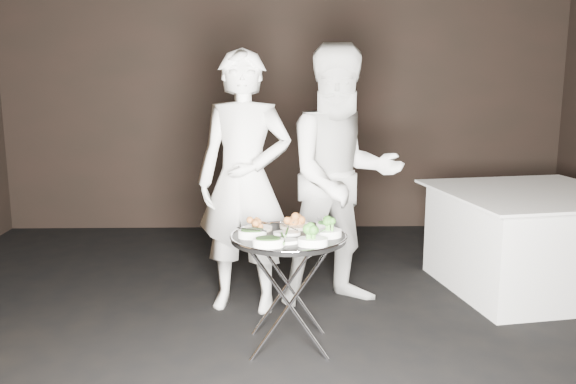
{
  "coord_description": "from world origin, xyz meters",
  "views": [
    {
      "loc": [
        -0.12,
        -3.07,
        1.66
      ],
      "look_at": [
        -0.03,
        0.62,
        0.95
      ],
      "focal_mm": 38.0,
      "sensor_mm": 36.0,
      "label": 1
    }
  ],
  "objects_px": {
    "serving_tray": "(289,237)",
    "dining_table": "(531,241)",
    "tray_stand": "(289,287)",
    "waiter_right": "(342,177)",
    "waiter_left": "(244,182)"
  },
  "relations": [
    {
      "from": "tray_stand",
      "to": "waiter_right",
      "type": "distance_m",
      "value": 1.01
    },
    {
      "from": "serving_tray",
      "to": "waiter_right",
      "type": "relative_size",
      "value": 0.38
    },
    {
      "from": "waiter_left",
      "to": "dining_table",
      "type": "distance_m",
      "value": 2.29
    },
    {
      "from": "waiter_right",
      "to": "waiter_left",
      "type": "bearing_deg",
      "value": 171.04
    },
    {
      "from": "tray_stand",
      "to": "dining_table",
      "type": "xyz_separation_m",
      "value": [
        1.91,
        0.99,
        0.0
      ]
    },
    {
      "from": "serving_tray",
      "to": "waiter_right",
      "type": "height_order",
      "value": "waiter_right"
    },
    {
      "from": "serving_tray",
      "to": "dining_table",
      "type": "bearing_deg",
      "value": 27.45
    },
    {
      "from": "waiter_right",
      "to": "dining_table",
      "type": "relative_size",
      "value": 1.37
    },
    {
      "from": "serving_tray",
      "to": "dining_table",
      "type": "distance_m",
      "value": 2.17
    },
    {
      "from": "waiter_right",
      "to": "tray_stand",
      "type": "bearing_deg",
      "value": -132.92
    },
    {
      "from": "serving_tray",
      "to": "dining_table",
      "type": "height_order",
      "value": "dining_table"
    },
    {
      "from": "waiter_right",
      "to": "dining_table",
      "type": "bearing_deg",
      "value": -4.89
    },
    {
      "from": "serving_tray",
      "to": "waiter_left",
      "type": "height_order",
      "value": "waiter_left"
    },
    {
      "from": "tray_stand",
      "to": "waiter_left",
      "type": "bearing_deg",
      "value": 113.62
    },
    {
      "from": "tray_stand",
      "to": "waiter_right",
      "type": "bearing_deg",
      "value": 61.46
    }
  ]
}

